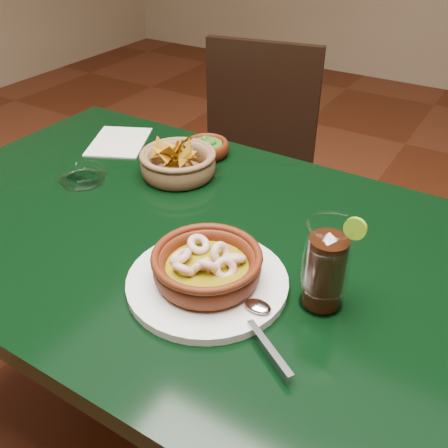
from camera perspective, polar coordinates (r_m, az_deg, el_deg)
The scene contains 9 objects.
ground at distance 1.57m, azimuth -4.29°, elevation -23.14°, with size 7.00×7.00×0.00m, color #471C0C.
dining_table at distance 1.09m, azimuth -5.75°, elevation -4.24°, with size 1.20×0.80×0.75m.
dining_chair at distance 1.76m, azimuth 2.92°, elevation 6.27°, with size 0.50×0.50×0.91m.
shrimp_plate at distance 0.85m, azimuth -1.91°, elevation -5.32°, with size 0.36×0.28×0.08m.
chip_basket at distance 1.19m, azimuth -5.26°, elevation 6.98°, with size 0.21×0.21×0.12m.
guacamole_ramekin at distance 1.28m, azimuth -1.99°, elevation 8.75°, with size 0.13×0.13×0.05m.
cola_drink at distance 0.80m, azimuth 11.56°, elevation -4.77°, with size 0.16×0.16×0.18m.
glass_ashtray at distance 1.21m, azimuth -15.91°, elevation 5.32°, with size 0.12×0.12×0.03m.
paper_menu at distance 1.39m, azimuth -11.89°, elevation 9.19°, with size 0.21×0.23×0.00m.
Camera 1 is at (0.54, -0.66, 1.32)m, focal length 40.00 mm.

